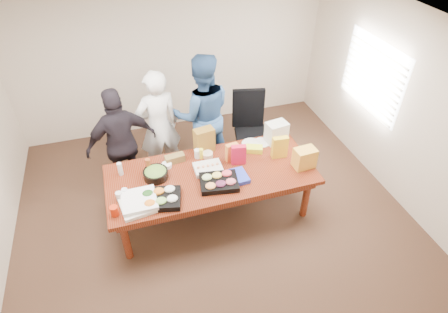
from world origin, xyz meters
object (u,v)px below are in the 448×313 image
object	(u,v)px
person_right	(203,115)
salad_bowl	(156,174)
conference_table	(212,193)
sheet_cake	(208,168)
person_center	(159,126)
office_chair	(252,133)

from	to	relation	value
person_right	salad_bowl	distance (m)	1.33
conference_table	sheet_cake	world-z (taller)	sheet_cake
conference_table	person_right	distance (m)	1.27
conference_table	person_right	xyz separation A→B (m)	(0.17, 1.10, 0.61)
person_center	salad_bowl	xyz separation A→B (m)	(-0.21, -0.95, -0.11)
person_center	office_chair	bearing A→B (deg)	161.91
conference_table	sheet_cake	xyz separation A→B (m)	(-0.02, 0.07, 0.41)
office_chair	person_center	distance (m)	1.50
conference_table	person_center	bearing A→B (deg)	115.43
sheet_cake	salad_bowl	xyz separation A→B (m)	(-0.70, 0.06, 0.02)
office_chair	sheet_cake	bearing A→B (deg)	-126.48
salad_bowl	person_right	bearing A→B (deg)	47.13
conference_table	office_chair	size ratio (longest dim) A/B	2.30
person_right	sheet_cake	bearing A→B (deg)	85.31
office_chair	person_center	bearing A→B (deg)	-174.43
conference_table	person_right	world-z (taller)	person_right
conference_table	office_chair	xyz separation A→B (m)	(0.94, 0.90, 0.23)
person_center	sheet_cake	bearing A→B (deg)	105.10
person_center	salad_bowl	world-z (taller)	person_center
conference_table	sheet_cake	size ratio (longest dim) A/B	7.47
office_chair	sheet_cake	distance (m)	1.28
person_center	salad_bowl	bearing A→B (deg)	66.86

